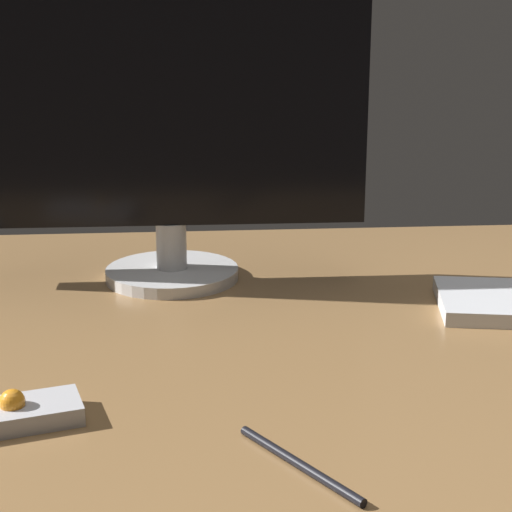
% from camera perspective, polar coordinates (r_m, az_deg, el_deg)
% --- Properties ---
extents(desk, '(1.40, 0.84, 0.02)m').
position_cam_1_polar(desk, '(0.96, -0.07, -5.04)').
color(desk, olive).
rests_on(desk, ground).
extents(monitor, '(0.50, 0.17, 0.41)m').
position_cam_1_polar(monitor, '(1.07, -6.03, 9.94)').
color(monitor, silver).
rests_on(monitor, desk).
extents(pen, '(0.08, 0.12, 0.01)m').
position_cam_1_polar(pen, '(0.66, 2.94, -13.92)').
color(pen, black).
rests_on(pen, desk).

